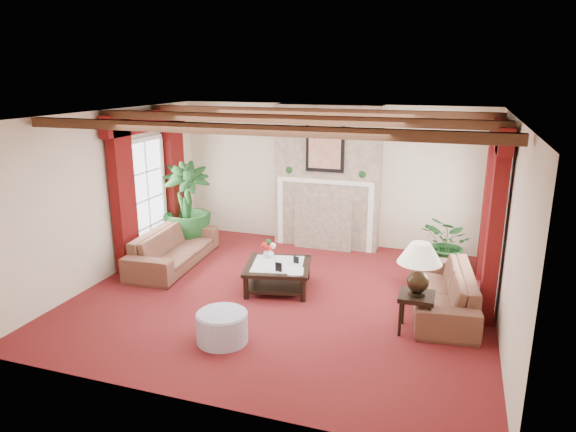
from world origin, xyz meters
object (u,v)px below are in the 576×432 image
(sofa_right, at_px, (443,283))
(side_table, at_px, (416,313))
(coffee_table, at_px, (278,276))
(sofa_left, at_px, (173,242))
(potted_palm, at_px, (188,224))
(ottoman, at_px, (222,327))

(sofa_right, distance_m, side_table, 0.85)
(coffee_table, xyz_separation_m, side_table, (2.15, -0.74, 0.06))
(coffee_table, height_order, side_table, side_table)
(sofa_left, height_order, potted_palm, potted_palm)
(sofa_right, height_order, ottoman, sofa_right)
(sofa_right, xyz_separation_m, side_table, (-0.30, -0.78, -0.14))
(sofa_left, distance_m, ottoman, 2.94)
(sofa_right, bearing_deg, side_table, -27.47)
(potted_palm, height_order, coffee_table, potted_palm)
(sofa_left, bearing_deg, coffee_table, -105.49)
(side_table, bearing_deg, ottoman, -155.81)
(potted_palm, bearing_deg, sofa_right, -15.47)
(sofa_left, height_order, sofa_right, sofa_left)
(coffee_table, xyz_separation_m, ottoman, (-0.12, -1.76, -0.01))
(sofa_right, xyz_separation_m, potted_palm, (-4.78, 1.32, 0.05))
(side_table, bearing_deg, sofa_left, 164.76)
(side_table, bearing_deg, coffee_table, 161.00)
(sofa_left, bearing_deg, potted_palm, 10.23)
(ottoman, bearing_deg, coffee_table, 86.26)
(potted_palm, distance_m, side_table, 4.96)
(sofa_right, height_order, coffee_table, sofa_right)
(sofa_left, xyz_separation_m, potted_palm, (-0.25, 0.95, 0.04))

